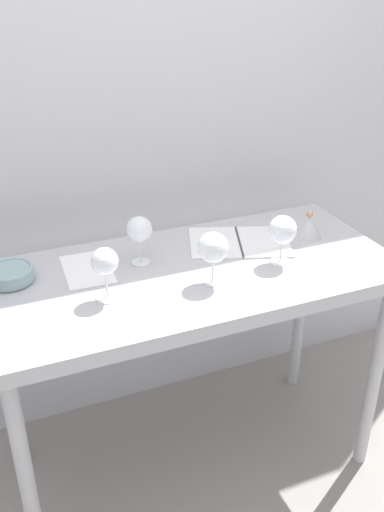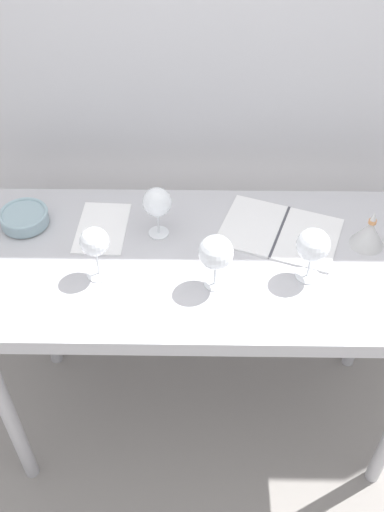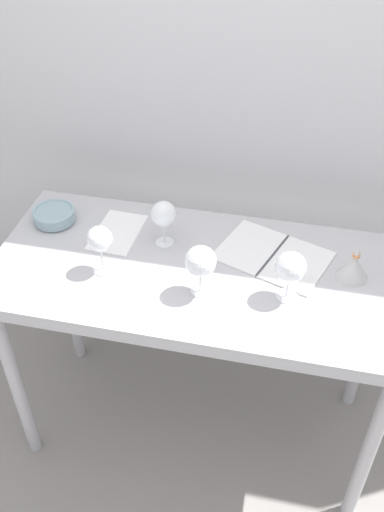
{
  "view_description": "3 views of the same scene",
  "coord_description": "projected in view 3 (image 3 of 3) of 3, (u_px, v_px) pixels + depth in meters",
  "views": [
    {
      "loc": [
        -0.63,
        -1.54,
        1.82
      ],
      "look_at": [
        0.0,
        -0.0,
        0.95
      ],
      "focal_mm": 39.62,
      "sensor_mm": 36.0,
      "label": 1
    },
    {
      "loc": [
        -0.02,
        -1.26,
        2.14
      ],
      "look_at": [
        -0.04,
        -0.05,
        0.95
      ],
      "focal_mm": 41.16,
      "sensor_mm": 36.0,
      "label": 2
    },
    {
      "loc": [
        0.28,
        -1.4,
        2.15
      ],
      "look_at": [
        -0.03,
        0.01,
        0.93
      ],
      "focal_mm": 39.99,
      "sensor_mm": 36.0,
      "label": 3
    }
  ],
  "objects": [
    {
      "name": "wine_glass_far_left",
      "position": [
        164.0,
        215.0,
        1.92
      ],
      "size": [
        0.09,
        0.09,
        0.17
      ],
      "color": "white",
      "rests_on": "steel_counter"
    },
    {
      "name": "decanter_funnel",
      "position": [
        354.0,
        267.0,
        1.84
      ],
      "size": [
        0.1,
        0.1,
        0.13
      ],
      "color": "#BCBCBC",
      "rests_on": "steel_counter"
    },
    {
      "name": "wine_glass_near_right",
      "position": [
        291.0,
        268.0,
        1.72
      ],
      "size": [
        0.1,
        0.1,
        0.17
      ],
      "color": "white",
      "rests_on": "steel_counter"
    },
    {
      "name": "ground_plane",
      "position": [
        198.0,
        422.0,
        2.48
      ],
      "size": [
        6.0,
        6.0,
        0.0
      ],
      "primitive_type": "plane",
      "color": "gray"
    },
    {
      "name": "steel_counter",
      "position": [
        199.0,
        291.0,
        1.97
      ],
      "size": [
        1.4,
        0.65,
        0.9
      ],
      "color": "#B5B5BA",
      "rests_on": "ground_plane"
    },
    {
      "name": "open_notebook",
      "position": [
        273.0,
        256.0,
        1.94
      ],
      "size": [
        0.42,
        0.36,
        0.01
      ],
      "rotation": [
        0.0,
        0.0,
        -0.34
      ],
      "color": "white",
      "rests_on": "steel_counter"
    },
    {
      "name": "tasting_sheet_upper",
      "position": [
        117.0,
        232.0,
        2.05
      ],
      "size": [
        0.16,
        0.25,
        0.0
      ],
      "primitive_type": "cube",
      "rotation": [
        0.0,
        0.0,
        -0.05
      ],
      "color": "white",
      "rests_on": "steel_counter"
    },
    {
      "name": "wine_glass_near_center",
      "position": [
        201.0,
        262.0,
        1.73
      ],
      "size": [
        0.1,
        0.1,
        0.18
      ],
      "color": "white",
      "rests_on": "steel_counter"
    },
    {
      "name": "tasting_bowl",
      "position": [
        54.0,
        215.0,
        2.08
      ],
      "size": [
        0.15,
        0.15,
        0.05
      ],
      "color": "beige",
      "rests_on": "steel_counter"
    },
    {
      "name": "wine_glass_near_left",
      "position": [
        100.0,
        240.0,
        1.82
      ],
      "size": [
        0.08,
        0.08,
        0.17
      ],
      "color": "white",
      "rests_on": "steel_counter"
    },
    {
      "name": "back_wall",
      "position": [
        229.0,
        93.0,
        2.01
      ],
      "size": [
        3.8,
        0.04,
        2.6
      ],
      "primitive_type": "cube",
      "color": "silver",
      "rests_on": "ground_plane"
    }
  ]
}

